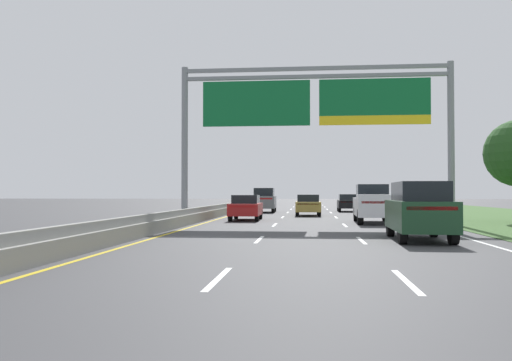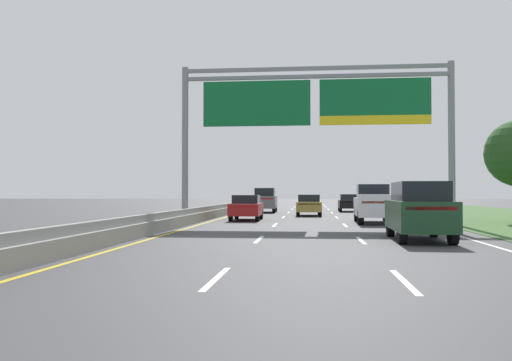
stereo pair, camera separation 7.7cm
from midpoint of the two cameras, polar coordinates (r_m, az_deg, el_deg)
ground_plane at (r=35.28m, az=5.78°, el=-4.08°), size 220.00×220.00×0.00m
lane_striping at (r=34.82m, az=5.78°, el=-4.11°), size 11.96×106.00×0.01m
median_barrier_concrete at (r=35.87m, az=-4.84°, el=-3.47°), size 0.60×110.00×0.85m
overhead_sign_gantry at (r=30.26m, az=6.33°, el=7.45°), size 15.06×0.42×8.86m
pickup_truck_white at (r=31.22m, az=12.42°, el=-2.45°), size 2.16×5.46×2.20m
car_darkgreen_right_lane_suv at (r=20.35m, az=16.96°, el=-3.00°), size 2.01×4.74×2.11m
car_gold_centre_lane_sedan at (r=40.36m, az=5.66°, el=-2.56°), size 1.85×4.41×1.57m
car_red_left_lane_sedan at (r=33.61m, az=-0.95°, el=-2.83°), size 1.90×4.43×1.57m
car_grey_left_lane_suv at (r=46.97m, az=1.04°, el=-2.04°), size 2.00×4.74×2.11m
car_black_right_lane_sedan at (r=49.58m, az=9.84°, el=-2.31°), size 1.88×4.43×1.57m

